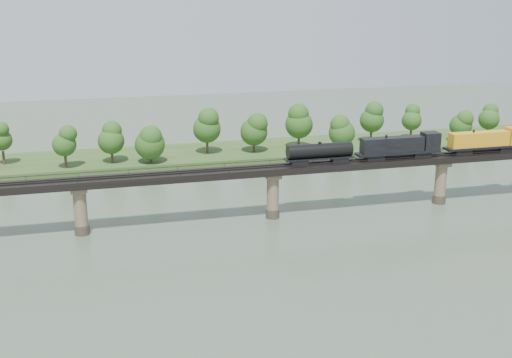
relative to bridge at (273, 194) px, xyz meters
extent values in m
plane|color=#3D4C3B|center=(0.00, -30.00, -5.46)|extent=(400.00, 400.00, 0.00)
cube|color=#2C471C|center=(0.00, 55.00, -4.66)|extent=(300.00, 24.00, 1.60)
cylinder|color=#473A2D|center=(-40.00, 0.00, -4.46)|extent=(3.00, 3.00, 2.00)
cylinder|color=#7E6F52|center=(-40.00, 0.00, 0.04)|extent=(2.60, 2.60, 9.00)
cube|color=#7E6F52|center=(-40.00, 0.00, 4.04)|extent=(3.20, 3.20, 1.00)
cylinder|color=#473A2D|center=(0.00, 0.00, -4.46)|extent=(3.00, 3.00, 2.00)
cylinder|color=#7E6F52|center=(0.00, 0.00, 0.04)|extent=(2.60, 2.60, 9.00)
cube|color=#7E6F52|center=(0.00, 0.00, 4.04)|extent=(3.20, 3.20, 1.00)
cylinder|color=#473A2D|center=(40.00, 0.00, -4.46)|extent=(3.00, 3.00, 2.00)
cylinder|color=#7E6F52|center=(40.00, 0.00, 0.04)|extent=(2.60, 2.60, 9.00)
cube|color=#7E6F52|center=(40.00, 0.00, 4.04)|extent=(3.20, 3.20, 1.00)
cube|color=black|center=(0.00, 0.00, 5.29)|extent=(220.00, 5.00, 1.50)
cube|color=black|center=(0.00, -0.75, 6.12)|extent=(220.00, 0.12, 0.16)
cube|color=black|center=(0.00, 0.75, 6.12)|extent=(220.00, 0.12, 0.16)
cube|color=black|center=(0.00, -2.40, 6.74)|extent=(220.00, 0.10, 0.10)
cube|color=black|center=(0.00, 2.40, 6.74)|extent=(220.00, 0.10, 0.10)
cube|color=black|center=(0.00, -2.40, 6.39)|extent=(0.08, 0.08, 0.70)
cube|color=black|center=(0.00, 2.40, 6.39)|extent=(0.08, 0.08, 0.70)
cylinder|color=#382619|center=(-60.94, 54.18, -2.00)|extent=(0.70, 0.70, 3.71)
sphere|color=#1E4513|center=(-60.94, 54.18, 2.95)|extent=(5.67, 5.67, 5.67)
sphere|color=#1E4513|center=(-60.94, 54.18, 6.04)|extent=(4.25, 4.25, 4.25)
cylinder|color=#382619|center=(-44.43, 46.31, -2.10)|extent=(0.70, 0.70, 3.51)
sphere|color=#1E4513|center=(-44.43, 46.31, 2.57)|extent=(6.31, 6.31, 6.31)
sphere|color=#1E4513|center=(-44.43, 46.31, 5.50)|extent=(4.73, 4.73, 4.73)
cylinder|color=#382619|center=(-32.24, 48.84, -2.19)|extent=(0.70, 0.70, 3.34)
sphere|color=#1E4513|center=(-32.24, 48.84, 2.27)|extent=(7.18, 7.18, 7.18)
sphere|color=#1E4513|center=(-32.24, 48.84, 5.06)|extent=(5.39, 5.39, 5.39)
cylinder|color=#382619|center=(-22.01, 46.15, -2.45)|extent=(0.70, 0.70, 2.83)
sphere|color=#1E4513|center=(-22.01, 46.15, 1.32)|extent=(8.26, 8.26, 8.26)
sphere|color=#1E4513|center=(-22.01, 46.15, 3.68)|extent=(6.19, 6.19, 6.19)
cylinder|color=#382619|center=(-5.04, 52.68, -1.88)|extent=(0.70, 0.70, 3.96)
sphere|color=#1E4513|center=(-5.04, 52.68, 3.41)|extent=(8.07, 8.07, 8.07)
sphere|color=#1E4513|center=(-5.04, 52.68, 6.71)|extent=(6.05, 6.05, 6.05)
cylinder|color=#382619|center=(8.52, 51.14, -2.23)|extent=(0.70, 0.70, 3.27)
sphere|color=#1E4513|center=(8.52, 51.14, 2.13)|extent=(8.03, 8.03, 8.03)
sphere|color=#1E4513|center=(8.52, 51.14, 4.85)|extent=(6.02, 6.02, 6.02)
cylinder|color=#382619|center=(22.65, 52.31, -1.90)|extent=(0.70, 0.70, 3.92)
sphere|color=#1E4513|center=(22.65, 52.31, 3.33)|extent=(8.29, 8.29, 8.29)
sphere|color=#1E4513|center=(22.65, 52.31, 6.60)|extent=(6.21, 6.21, 6.21)
cylinder|color=#382619|center=(33.59, 45.35, -2.35)|extent=(0.70, 0.70, 3.02)
sphere|color=#1E4513|center=(33.59, 45.35, 1.69)|extent=(7.74, 7.74, 7.74)
sphere|color=#1E4513|center=(33.59, 45.35, 4.21)|extent=(5.80, 5.80, 5.80)
cylinder|color=#382619|center=(46.81, 54.03, -1.96)|extent=(0.70, 0.70, 3.80)
sphere|color=#1E4513|center=(46.81, 54.03, 3.10)|extent=(7.47, 7.47, 7.47)
sphere|color=#1E4513|center=(46.81, 54.03, 6.27)|extent=(5.60, 5.60, 5.60)
cylinder|color=#382619|center=(60.48, 54.26, -2.17)|extent=(0.70, 0.70, 3.38)
sphere|color=#1E4513|center=(60.48, 54.26, 2.34)|extent=(6.23, 6.23, 6.23)
sphere|color=#1E4513|center=(60.48, 54.26, 5.16)|extent=(4.67, 4.67, 4.67)
cylinder|color=#382619|center=(74.35, 48.39, -2.47)|extent=(0.70, 0.70, 2.77)
sphere|color=#1E4513|center=(74.35, 48.39, 1.22)|extent=(7.04, 7.04, 7.04)
sphere|color=#1E4513|center=(74.35, 48.39, 3.54)|extent=(5.28, 5.28, 5.28)
cylinder|color=#382619|center=(87.62, 53.57, -2.39)|extent=(0.70, 0.70, 2.94)
sphere|color=#1E4513|center=(87.62, 53.57, 1.54)|extent=(6.73, 6.73, 6.73)
sphere|color=#1E4513|center=(87.62, 53.57, 3.99)|extent=(5.05, 5.05, 5.05)
cube|color=black|center=(56.06, 0.00, 6.61)|extent=(4.11, 2.46, 1.13)
cube|color=black|center=(44.77, 0.00, 6.61)|extent=(4.11, 2.46, 1.13)
cube|color=black|center=(50.42, 0.00, 7.32)|extent=(19.51, 3.08, 0.51)
cube|color=orange|center=(48.88, 0.00, 9.22)|extent=(14.37, 2.77, 3.29)
cylinder|color=black|center=(50.42, 0.00, 6.76)|extent=(6.16, 1.44, 1.44)
cube|color=black|center=(34.50, 0.00, 6.61)|extent=(4.11, 2.46, 1.13)
cube|color=black|center=(23.21, 0.00, 6.61)|extent=(4.11, 2.46, 1.13)
cube|color=black|center=(28.86, 0.00, 7.32)|extent=(19.51, 3.08, 0.51)
cube|color=black|center=(27.32, 0.00, 9.22)|extent=(14.37, 2.77, 3.29)
cube|color=black|center=(36.56, 0.00, 9.53)|extent=(3.70, 3.08, 3.90)
cylinder|color=black|center=(28.86, 0.00, 6.76)|extent=(6.16, 1.44, 1.44)
cube|color=black|center=(15.00, 0.00, 6.61)|extent=(3.59, 2.26, 1.13)
cube|color=black|center=(5.76, 0.00, 6.61)|extent=(3.59, 2.26, 1.13)
cube|color=black|center=(10.38, 0.00, 7.27)|extent=(15.40, 2.46, 0.31)
cylinder|color=black|center=(10.38, 0.00, 8.91)|extent=(14.37, 3.08, 3.08)
cylinder|color=black|center=(10.38, 0.00, 10.56)|extent=(0.72, 0.72, 0.51)
camera|label=1|loc=(-35.45, -126.10, 42.48)|focal=45.00mm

